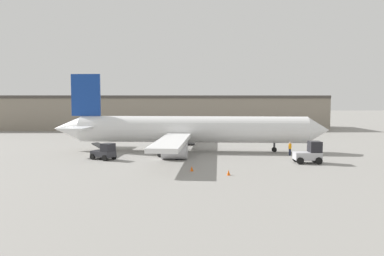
{
  "coord_description": "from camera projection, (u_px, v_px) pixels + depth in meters",
  "views": [
    {
      "loc": [
        -1.44,
        -53.82,
        7.48
      ],
      "look_at": [
        0.0,
        0.0,
        3.38
      ],
      "focal_mm": 35.0,
      "sensor_mm": 36.0,
      "label": 1
    }
  ],
  "objects": [
    {
      "name": "safety_cone_far",
      "position": [
        192.0,
        169.0,
        39.1
      ],
      "size": [
        0.36,
        0.36,
        0.55
      ],
      "color": "#EF590F",
      "rests_on": "ground_plane"
    },
    {
      "name": "safety_cone_near",
      "position": [
        229.0,
        173.0,
        36.98
      ],
      "size": [
        0.36,
        0.36,
        0.55
      ],
      "color": "#EF590F",
      "rests_on": "ground_plane"
    },
    {
      "name": "baggage_tug",
      "position": [
        173.0,
        149.0,
        48.36
      ],
      "size": [
        3.57,
        3.46,
        2.51
      ],
      "rotation": [
        0.0,
        0.0,
        -0.68
      ],
      "color": "beige",
      "rests_on": "ground_plane"
    },
    {
      "name": "belt_loader_truck",
      "position": [
        104.0,
        152.0,
        46.6
      ],
      "size": [
        3.38,
        3.11,
        2.07
      ],
      "rotation": [
        0.0,
        0.0,
        -0.59
      ],
      "color": "#2D2D33",
      "rests_on": "ground_plane"
    },
    {
      "name": "terminal_building",
      "position": [
        153.0,
        112.0,
        97.46
      ],
      "size": [
        87.17,
        16.58,
        8.47
      ],
      "color": "gray",
      "rests_on": "ground_plane"
    },
    {
      "name": "pushback_tug",
      "position": [
        310.0,
        153.0,
        43.98
      ],
      "size": [
        3.11,
        2.11,
        2.59
      ],
      "rotation": [
        0.0,
        0.0,
        -0.03
      ],
      "color": "#B2B2B7",
      "rests_on": "ground_plane"
    },
    {
      "name": "airplane",
      "position": [
        185.0,
        130.0,
        54.08
      ],
      "size": [
        40.09,
        37.0,
        11.2
      ],
      "rotation": [
        0.0,
        0.0,
        -0.1
      ],
      "color": "silver",
      "rests_on": "ground_plane"
    },
    {
      "name": "ground_crew_worker",
      "position": [
        290.0,
        148.0,
        50.2
      ],
      "size": [
        0.4,
        0.4,
        1.81
      ],
      "rotation": [
        0.0,
        0.0,
        1.48
      ],
      "color": "#1E2338",
      "rests_on": "ground_plane"
    },
    {
      "name": "ground_plane",
      "position": [
        192.0,
        151.0,
        54.25
      ],
      "size": [
        400.0,
        400.0,
        0.0
      ],
      "primitive_type": "plane",
      "color": "gray"
    }
  ]
}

